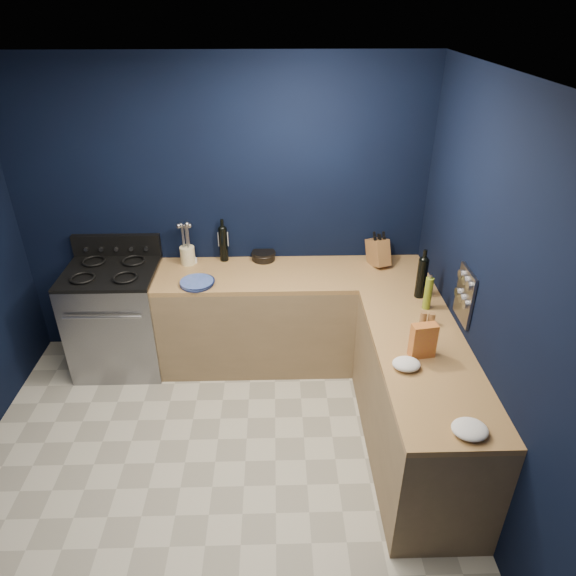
{
  "coord_description": "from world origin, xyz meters",
  "views": [
    {
      "loc": [
        0.46,
        -2.41,
        2.95
      ],
      "look_at": [
        0.55,
        1.0,
        1.0
      ],
      "focal_mm": 32.13,
      "sensor_mm": 36.0,
      "label": 1
    }
  ],
  "objects_px": {
    "gas_range": "(119,320)",
    "knife_block": "(378,252)",
    "utensil_crock": "(188,255)",
    "plate_stack": "(197,283)",
    "crouton_bag": "(423,341)"
  },
  "relations": [
    {
      "from": "gas_range",
      "to": "knife_block",
      "type": "bearing_deg",
      "value": 3.94
    },
    {
      "from": "utensil_crock",
      "to": "gas_range",
      "type": "bearing_deg",
      "value": -161.2
    },
    {
      "from": "gas_range",
      "to": "utensil_crock",
      "type": "bearing_deg",
      "value": 18.8
    },
    {
      "from": "gas_range",
      "to": "utensil_crock",
      "type": "xyz_separation_m",
      "value": [
        0.62,
        0.21,
        0.52
      ]
    },
    {
      "from": "plate_stack",
      "to": "crouton_bag",
      "type": "bearing_deg",
      "value": -31.96
    },
    {
      "from": "utensil_crock",
      "to": "knife_block",
      "type": "distance_m",
      "value": 1.65
    },
    {
      "from": "crouton_bag",
      "to": "gas_range",
      "type": "bearing_deg",
      "value": 144.54
    },
    {
      "from": "plate_stack",
      "to": "knife_block",
      "type": "relative_size",
      "value": 1.18
    },
    {
      "from": "utensil_crock",
      "to": "crouton_bag",
      "type": "distance_m",
      "value": 2.19
    },
    {
      "from": "plate_stack",
      "to": "knife_block",
      "type": "bearing_deg",
      "value": 12.07
    },
    {
      "from": "plate_stack",
      "to": "utensil_crock",
      "type": "distance_m",
      "value": 0.41
    },
    {
      "from": "gas_range",
      "to": "plate_stack",
      "type": "height_order",
      "value": "plate_stack"
    },
    {
      "from": "knife_block",
      "to": "crouton_bag",
      "type": "distance_m",
      "value": 1.31
    },
    {
      "from": "utensil_crock",
      "to": "crouton_bag",
      "type": "relative_size",
      "value": 0.66
    },
    {
      "from": "plate_stack",
      "to": "crouton_bag",
      "type": "distance_m",
      "value": 1.87
    }
  ]
}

